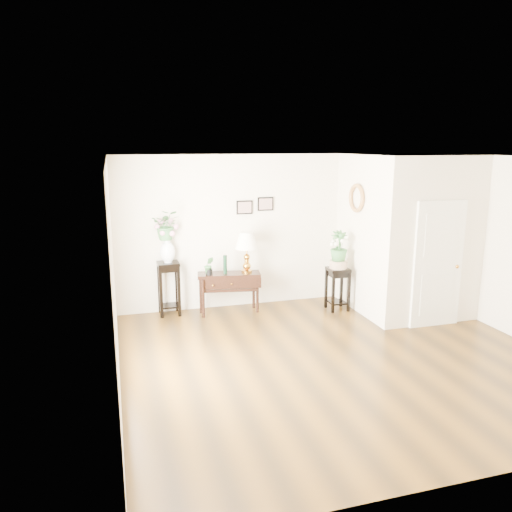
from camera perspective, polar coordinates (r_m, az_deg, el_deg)
name	(u,v)px	position (r m, az deg, el deg)	size (l,w,h in m)	color
floor	(339,358)	(7.32, 9.43, -11.46)	(6.00, 5.50, 0.02)	#54360F
ceiling	(346,158)	(6.69, 10.30, 10.99)	(6.00, 5.50, 0.02)	white
wall_back	(278,230)	(9.37, 2.51, 3.00)	(6.00, 0.02, 2.80)	beige
wall_front	(486,335)	(4.67, 24.83, -8.22)	(6.00, 0.02, 2.80)	beige
wall_left	(113,279)	(6.20, -15.98, -2.52)	(0.02, 5.50, 2.80)	beige
partition	(405,233)	(9.41, 16.68, 2.51)	(1.80, 1.95, 2.80)	beige
door	(438,265)	(8.67, 20.07, -0.92)	(0.90, 0.05, 2.10)	white
art_print_left	(245,207)	(9.10, -1.32, 5.58)	(0.30, 0.02, 0.25)	black
art_print_right	(266,204)	(9.21, 1.10, 5.97)	(0.30, 0.02, 0.25)	black
wall_ornament	(356,198)	(8.96, 11.41, 6.51)	(0.51, 0.51, 0.07)	#AE874A
console_table	(229,293)	(8.96, -3.09, -4.24)	(1.10, 0.37, 0.74)	black
table_lamp	(247,253)	(8.86, -1.07, 0.38)	(0.42, 0.42, 0.73)	#C18223
green_vase	(225,264)	(8.81, -3.55, -0.92)	(0.07, 0.07, 0.33)	black
potted_plant	(209,266)	(8.76, -5.40, -1.17)	(0.17, 0.13, 0.30)	#367137
plant_stand_a	(169,288)	(8.97, -9.92, -3.68)	(0.37, 0.37, 0.96)	black
porcelain_vase	(167,250)	(8.80, -10.09, 0.72)	(0.26, 0.26, 0.45)	white
lily_arrangement	(166,225)	(8.72, -10.20, 3.53)	(0.47, 0.41, 0.52)	#367137
plant_stand_b	(337,289)	(9.24, 9.29, -3.73)	(0.37, 0.37, 0.78)	black
ceramic_bowl	(338,264)	(9.12, 9.39, -0.89)	(0.32, 0.32, 0.14)	tan
narcissus	(339,246)	(9.05, 9.47, 1.09)	(0.31, 0.31, 0.56)	#367137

